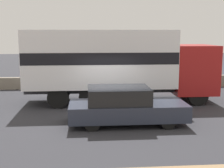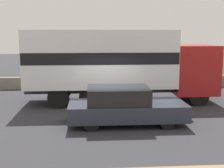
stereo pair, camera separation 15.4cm
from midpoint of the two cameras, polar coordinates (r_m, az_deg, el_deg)
The scene contains 4 objects.
ground_plane at distance 12.68m, azimuth -0.06°, elevation -6.31°, with size 80.00×80.00×0.00m, color #2D2D33.
stone_wall_backdrop at distance 19.56m, azimuth -1.52°, elevation 0.34°, with size 60.00×0.35×0.72m.
box_truck at distance 15.29m, azimuth 0.92°, elevation 4.13°, with size 9.22×2.60×3.55m.
car_hatchback at distance 11.79m, azimuth 2.64°, elevation -4.05°, with size 4.40×1.81×1.41m.
Camera 2 is at (-0.78, -12.18, 3.42)m, focal length 50.00 mm.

